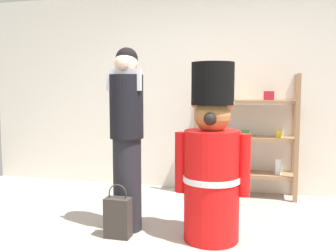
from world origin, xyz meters
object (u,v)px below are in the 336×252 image
Objects in this scene: person_shopper at (127,135)px; shopping_bag at (118,217)px; teddy_bear_guard at (212,163)px; merchandise_shelf at (245,136)px.

person_shopper is 0.75m from shopping_bag.
person_shopper reaches higher than teddy_bear_guard.
teddy_bear_guard is (-0.21, -1.49, -0.06)m from merchandise_shelf.
merchandise_shelf is at bearing 58.06° from shopping_bag.
person_shopper is at bearing -124.89° from merchandise_shelf.
merchandise_shelf is 2.03m from shopping_bag.
teddy_bear_guard is 0.91× the size of person_shopper.
teddy_bear_guard is 0.83m from person_shopper.
shopping_bag is at bearing -168.73° from teddy_bear_guard.
shopping_bag is (-0.02, -0.20, -0.72)m from person_shopper.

